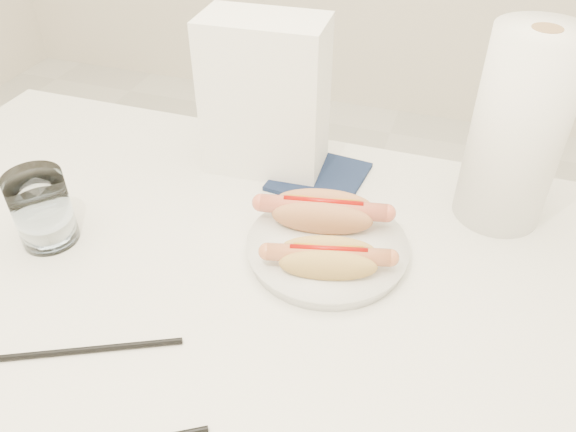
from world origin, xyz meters
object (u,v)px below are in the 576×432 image
(table, at_px, (212,313))
(water_glass, at_px, (42,209))
(paper_towel_roll, at_px, (518,131))
(napkin_box, at_px, (265,97))
(hotdog_right, at_px, (328,258))
(hotdog_left, at_px, (323,212))
(plate, at_px, (327,249))

(table, distance_m, water_glass, 0.27)
(paper_towel_roll, bearing_deg, napkin_box, 177.79)
(table, xyz_separation_m, hotdog_right, (0.15, 0.05, 0.10))
(paper_towel_roll, bearing_deg, table, -142.00)
(hotdog_left, height_order, water_glass, water_glass)
(table, height_order, paper_towel_roll, paper_towel_roll)
(plate, relative_size, napkin_box, 0.85)
(hotdog_left, bearing_deg, paper_towel_roll, 18.65)
(hotdog_right, distance_m, paper_towel_roll, 0.32)
(table, distance_m, plate, 0.18)
(hotdog_left, distance_m, hotdog_right, 0.09)
(water_glass, relative_size, paper_towel_roll, 0.38)
(water_glass, distance_m, paper_towel_roll, 0.66)
(plate, relative_size, hotdog_right, 1.36)
(hotdog_right, distance_m, water_glass, 0.40)
(water_glass, xyz_separation_m, napkin_box, (0.23, 0.28, 0.07))
(hotdog_left, bearing_deg, plate, -75.84)
(hotdog_left, relative_size, water_glass, 1.64)
(hotdog_left, bearing_deg, napkin_box, 122.77)
(napkin_box, xyz_separation_m, paper_towel_roll, (0.37, -0.01, 0.02))
(napkin_box, bearing_deg, paper_towel_roll, -5.13)
(napkin_box, distance_m, paper_towel_roll, 0.37)
(hotdog_right, xyz_separation_m, paper_towel_roll, (0.20, 0.22, 0.10))
(hotdog_right, bearing_deg, water_glass, 172.40)
(plate, distance_m, hotdog_right, 0.06)
(hotdog_left, xyz_separation_m, paper_towel_roll, (0.23, 0.13, 0.10))
(table, xyz_separation_m, plate, (0.13, 0.10, 0.07))
(hotdog_right, bearing_deg, hotdog_left, 95.68)
(table, bearing_deg, hotdog_left, 50.85)
(hotdog_right, height_order, paper_towel_roll, paper_towel_roll)
(hotdog_left, height_order, hotdog_right, hotdog_left)
(plate, xyz_separation_m, hotdog_left, (-0.02, 0.04, 0.03))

